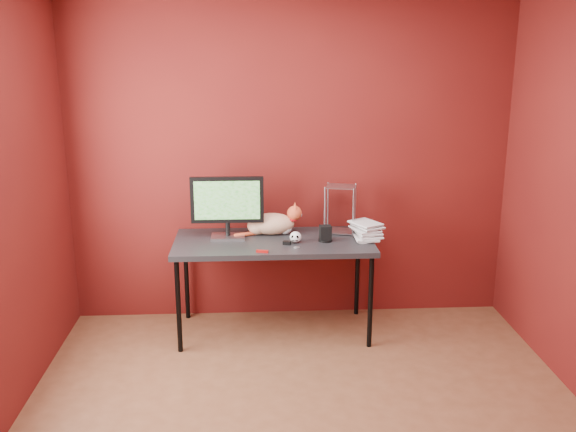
{
  "coord_description": "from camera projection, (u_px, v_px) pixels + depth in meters",
  "views": [
    {
      "loc": [
        -0.3,
        -3.26,
        2.19
      ],
      "look_at": [
        -0.05,
        1.15,
        1.0
      ],
      "focal_mm": 40.0,
      "sensor_mm": 36.0,
      "label": 1
    }
  ],
  "objects": [
    {
      "name": "desk",
      "position": [
        274.0,
        247.0,
        4.86
      ],
      "size": [
        1.5,
        0.7,
        0.75
      ],
      "color": "black",
      "rests_on": "ground"
    },
    {
      "name": "skull_mug",
      "position": [
        296.0,
        237.0,
        4.78
      ],
      "size": [
        0.09,
        0.09,
        0.08
      ],
      "rotation": [
        0.0,
        0.0,
        -0.2
      ],
      "color": "white",
      "rests_on": "desk"
    },
    {
      "name": "pocket_knife",
      "position": [
        262.0,
        251.0,
        4.56
      ],
      "size": [
        0.09,
        0.04,
        0.02
      ],
      "primitive_type": "cube",
      "rotation": [
        0.0,
        0.0,
        -0.24
      ],
      "color": "#9A0D0B",
      "rests_on": "desk"
    },
    {
      "name": "black_gadget",
      "position": [
        287.0,
        243.0,
        4.74
      ],
      "size": [
        0.06,
        0.05,
        0.03
      ],
      "primitive_type": "cube",
      "rotation": [
        0.0,
        0.0,
        -0.31
      ],
      "color": "black",
      "rests_on": "desk"
    },
    {
      "name": "wire_rack",
      "position": [
        340.0,
        209.0,
        5.01
      ],
      "size": [
        0.26,
        0.23,
        0.38
      ],
      "rotation": [
        0.0,
        0.0,
        -0.24
      ],
      "color": "#A2A2A6",
      "rests_on": "desk"
    },
    {
      "name": "monitor",
      "position": [
        227.0,
        204.0,
        4.84
      ],
      "size": [
        0.55,
        0.18,
        0.48
      ],
      "rotation": [
        0.0,
        0.0,
        -0.0
      ],
      "color": "#A2A2A6",
      "rests_on": "desk"
    },
    {
      "name": "cat",
      "position": [
        272.0,
        223.0,
        4.98
      ],
      "size": [
        0.53,
        0.2,
        0.25
      ],
      "rotation": [
        0.0,
        0.0,
        -0.03
      ],
      "color": "#BF6528",
      "rests_on": "desk"
    },
    {
      "name": "room",
      "position": [
        310.0,
        191.0,
        3.36
      ],
      "size": [
        3.52,
        3.52,
        2.61
      ],
      "color": "brown",
      "rests_on": "ground"
    },
    {
      "name": "speaker",
      "position": [
        325.0,
        234.0,
        4.82
      ],
      "size": [
        0.1,
        0.1,
        0.12
      ],
      "rotation": [
        0.0,
        0.0,
        0.06
      ],
      "color": "black",
      "rests_on": "desk"
    },
    {
      "name": "washer",
      "position": [
        297.0,
        247.0,
        4.67
      ],
      "size": [
        0.05,
        0.05,
        0.0
      ],
      "primitive_type": "cylinder",
      "color": "#A2A2A6",
      "rests_on": "desk"
    },
    {
      "name": "book_stack",
      "position": [
        359.0,
        148.0,
        4.7
      ],
      "size": [
        0.27,
        0.29,
        1.4
      ],
      "rotation": [
        0.0,
        0.0,
        0.21
      ],
      "color": "beige",
      "rests_on": "desk"
    }
  ]
}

